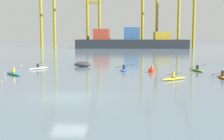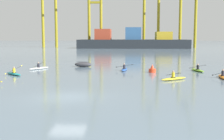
{
  "view_description": "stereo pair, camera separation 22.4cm",
  "coord_description": "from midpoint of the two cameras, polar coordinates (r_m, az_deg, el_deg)",
  "views": [
    {
      "loc": [
        4.27,
        -20.14,
        4.26
      ],
      "look_at": [
        2.42,
        12.3,
        0.6
      ],
      "focal_mm": 46.03,
      "sensor_mm": 36.0,
      "label": 1
    },
    {
      "loc": [
        4.49,
        -20.12,
        4.26
      ],
      "look_at": [
        2.42,
        12.3,
        0.6
      ],
      "focal_mm": 46.03,
      "sensor_mm": 36.0,
      "label": 2
    }
  ],
  "objects": [
    {
      "name": "gantry_crane_east",
      "position": [
        126.4,
        15.05,
        12.16
      ],
      "size": [
        7.54,
        21.65,
        34.11
      ],
      "color": "olive",
      "rests_on": "ground"
    },
    {
      "name": "gantry_crane_west",
      "position": [
        129.62,
        -12.43,
        12.99
      ],
      "size": [
        7.03,
        19.59,
        39.12
      ],
      "color": "olive",
      "rests_on": "ground"
    },
    {
      "name": "gantry_crane_east_mid",
      "position": [
        130.03,
        7.9,
        12.86
      ],
      "size": [
        7.51,
        14.22,
        39.02
      ],
      "color": "olive",
      "rests_on": "ground"
    },
    {
      "name": "container_barge",
      "position": [
        117.62,
        4.13,
        5.67
      ],
      "size": [
        44.45,
        11.92,
        8.36
      ],
      "color": "#1E2328",
      "rests_on": "ground"
    },
    {
      "name": "kayak_yellow",
      "position": [
        29.78,
        12.38,
        -1.61
      ],
      "size": [
        3.08,
        2.52,
        0.95
      ],
      "color": "yellow",
      "rests_on": "ground"
    },
    {
      "name": "kayak_orange",
      "position": [
        32.67,
        21.29,
        -1.2
      ],
      "size": [
        2.2,
        3.45,
        1.0
      ],
      "color": "orange",
      "rests_on": "ground"
    },
    {
      "name": "capsized_dinghy",
      "position": [
        42.3,
        -5.6,
        1.1
      ],
      "size": [
        2.73,
        1.46,
        0.76
      ],
      "color": "#38383D",
      "rests_on": "ground"
    },
    {
      "name": "gantry_crane_west_mid",
      "position": [
        125.01,
        -3.38,
        11.75
      ],
      "size": [
        6.37,
        18.7,
        32.1
      ],
      "color": "olive",
      "rests_on": "ground"
    },
    {
      "name": "kayak_blue",
      "position": [
        37.49,
        2.63,
        0.16
      ],
      "size": [
        2.25,
        3.45,
        0.95
      ],
      "color": "#2856B2",
      "rests_on": "ground"
    },
    {
      "name": "ground_plane",
      "position": [
        21.04,
        -8.48,
        -5.33
      ],
      "size": [
        800.0,
        800.0,
        0.0
      ],
      "primitive_type": "plane",
      "color": "slate"
    },
    {
      "name": "channel_buoy",
      "position": [
        35.73,
        8.18,
        0.1
      ],
      "size": [
        0.9,
        0.9,
        1.0
      ],
      "color": "red",
      "rests_on": "ground"
    },
    {
      "name": "kayak_white",
      "position": [
        40.32,
        -14.15,
        0.41
      ],
      "size": [
        2.24,
        3.23,
        1.09
      ],
      "color": "silver",
      "rests_on": "ground"
    },
    {
      "name": "kayak_teal",
      "position": [
        34.83,
        -18.76,
        -0.66
      ],
      "size": [
        2.9,
        2.76,
        1.08
      ],
      "color": "teal",
      "rests_on": "ground"
    },
    {
      "name": "kayak_lime",
      "position": [
        38.25,
        16.77,
        0.02
      ],
      "size": [
        2.22,
        3.45,
        0.95
      ],
      "color": "#7ABC2D",
      "rests_on": "ground"
    }
  ]
}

